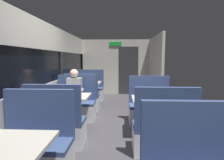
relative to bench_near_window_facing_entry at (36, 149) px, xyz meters
The scene contains 15 objects.
ground_plane 1.69m from the bench_near_window_facing_entry, 57.23° to the left, with size 3.30×9.20×0.02m, color #423F44.
carriage_window_panel_left 1.69m from the bench_near_window_facing_entry, 111.80° to the left, with size 0.09×8.48×2.30m.
carriage_end_bulkhead 5.72m from the bench_near_window_facing_entry, 80.31° to the left, with size 2.90×0.11×2.30m.
carriage_aisle_panel_right 5.04m from the bench_near_window_facing_entry, 61.89° to the left, with size 0.08×2.40×2.30m, color beige.
bench_near_window_facing_entry is the anchor object (origin of this frame).
dining_table_mid_window 1.53m from the bench_near_window_facing_entry, 90.00° to the left, with size 0.90×0.70×0.74m.
bench_mid_window_facing_end 0.80m from the bench_near_window_facing_entry, 90.00° to the left, with size 0.95×0.50×1.10m.
bench_mid_window_facing_entry 2.20m from the bench_near_window_facing_entry, 90.00° to the left, with size 0.95×0.50×1.10m.
dining_table_far_window 3.71m from the bench_near_window_facing_entry, 90.00° to the left, with size 0.90×0.70×0.74m.
bench_far_window_facing_end 2.99m from the bench_near_window_facing_entry, 90.00° to the left, with size 0.95×0.50×1.10m.
bench_far_window_facing_entry 4.39m from the bench_near_window_facing_entry, 90.00° to the left, with size 0.95×0.50×1.10m.
dining_table_rear_aisle 2.23m from the bench_near_window_facing_entry, 35.92° to the left, with size 0.90×0.70×0.74m.
bench_rear_aisle_facing_end 1.89m from the bench_near_window_facing_entry, 18.46° to the left, with size 0.95×0.50×1.10m.
bench_rear_aisle_facing_entry 2.68m from the bench_near_window_facing_entry, 48.12° to the left, with size 0.95×0.50×1.10m.
seated_passenger 2.13m from the bench_near_window_facing_entry, 90.00° to the left, with size 0.47×0.55×1.26m.
Camera 1 is at (0.21, -3.62, 1.51)m, focal length 29.48 mm.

